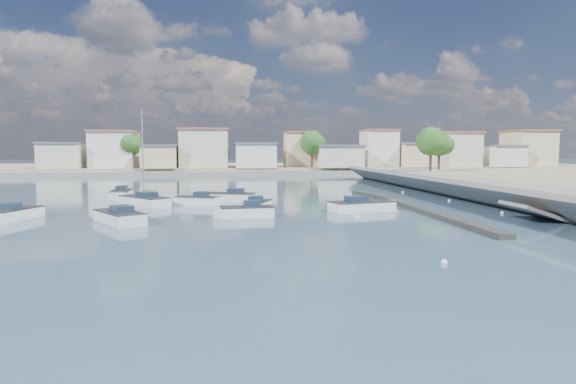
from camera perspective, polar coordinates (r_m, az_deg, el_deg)
The scene contains 17 objects.
ground at distance 69.20m, azimuth 0.74°, elevation 0.75°, with size 400.00×400.00×0.00m, color #294052.
seawall_walkway at distance 49.64m, azimuth 26.60°, elevation -0.42°, with size 5.00×90.00×1.80m, color slate.
breakwater at distance 44.21m, azimuth 14.06°, elevation -1.59°, with size 2.00×31.02×0.35m.
far_shore_land at distance 120.87m, azimuth -2.27°, elevation 2.89°, with size 160.00×40.00×1.40m, color gray.
far_shore_quay at distance 99.96m, azimuth -1.43°, elevation 2.28°, with size 160.00×2.50×0.80m, color slate.
far_town at distance 107.13m, azimuth 4.04°, elevation 4.88°, with size 113.01×12.80×8.35m.
shore_trees at distance 98.05m, azimuth 3.59°, elevation 5.63°, with size 74.56×38.32×7.92m.
motorboat_a at distance 36.17m, azimuth -19.53°, elevation -2.84°, with size 4.52×5.37×1.48m.
motorboat_b at distance 41.04m, azimuth -3.60°, elevation -1.66°, with size 2.86×4.45×1.48m.
motorboat_c at distance 48.77m, azimuth -7.07°, elevation -0.63°, with size 5.61×3.30×1.48m.
motorboat_d at distance 36.97m, azimuth -5.28°, elevation -2.41°, with size 4.62×2.04×1.48m.
motorboat_e at distance 41.01m, azimuth -29.50°, elevation -2.31°, with size 2.95×5.09×1.48m.
motorboat_f at distance 45.60m, azimuth -10.94°, elevation -1.08°, with size 4.54×3.06×1.48m.
motorboat_g at distance 54.35m, azimuth -19.20°, elevation -0.30°, with size 2.11×5.43×1.48m.
motorboat_h at distance 41.14m, azimuth 9.10°, elevation -1.70°, with size 6.18×3.55×1.48m.
sailboat at distance 46.88m, azimuth -16.88°, elevation -0.99°, with size 5.46×5.76×9.00m.
mooring_buoys at distance 45.19m, azimuth 13.61°, elevation -1.60°, with size 12.55×38.89×0.31m.
Camera 1 is at (-8.42, -28.49, 5.13)m, focal length 30.00 mm.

